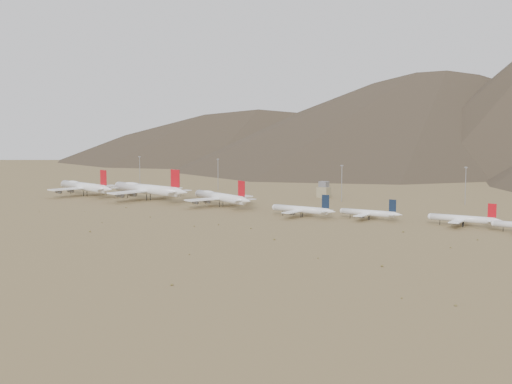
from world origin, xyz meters
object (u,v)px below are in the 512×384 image
Objects in this scene: widebody_centre at (147,189)px; narrowbody_b at (370,213)px; narrowbody_a at (302,210)px; control_tower at (324,190)px; widebody_east at (220,197)px; widebody_west at (84,187)px.

widebody_centre reaches higher than narrowbody_b.
narrowbody_b is at bearing 18.44° from narrowbody_a.
narrowbody_b is 116.83m from control_tower.
widebody_east reaches higher than narrowbody_a.
control_tower is (97.96, 82.84, -2.76)m from widebody_centre.
widebody_centre is 1.29× the size of widebody_east.
widebody_west is 193.64m from narrowbody_a.
widebody_centre is at bearing 176.94° from narrowbody_b.
narrowbody_a is 1.13× the size of narrowbody_b.
narrowbody_a reaches higher than control_tower.
narrowbody_a is (135.28, -17.60, -3.42)m from widebody_centre.
narrowbody_a is 107.15m from control_tower.
widebody_centre is at bearing 174.76° from narrowbody_a.
narrowbody_b reaches higher than control_tower.
widebody_east is 107.71m from narrowbody_b.
widebody_centre reaches higher than widebody_east.
widebody_west is 1.60× the size of narrowbody_a.
narrowbody_a is at bearing 10.06° from widebody_west.
widebody_centre is at bearing 18.54° from widebody_west.
widebody_west reaches higher than control_tower.
control_tower is (32.38, 85.58, -1.23)m from widebody_east.
narrowbody_b is (173.20, -6.53, -3.95)m from widebody_centre.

